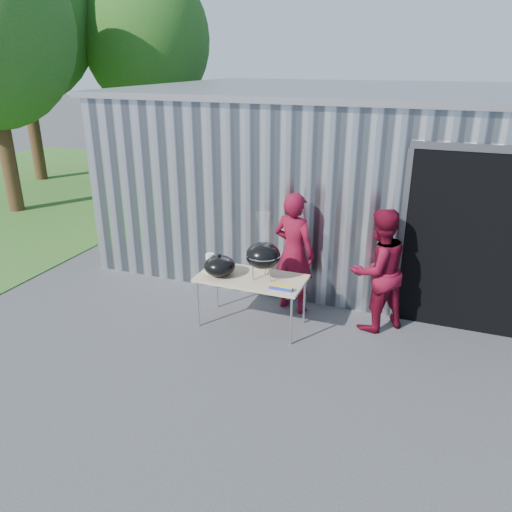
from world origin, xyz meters
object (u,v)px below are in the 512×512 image
at_px(person_cook, 294,253).
at_px(kettle_grill, 263,251).
at_px(person_bystander, 378,270).
at_px(folding_table, 251,280).

bearing_deg(person_cook, kettle_grill, 88.01).
bearing_deg(person_bystander, person_cook, -49.92).
bearing_deg(kettle_grill, folding_table, -178.51).
relative_size(folding_table, person_cook, 0.82).
relative_size(person_cook, person_bystander, 1.05).
bearing_deg(kettle_grill, person_cook, 71.63).
height_order(folding_table, kettle_grill, kettle_grill).
xyz_separation_m(folding_table, person_cook, (0.40, 0.70, 0.21)).
xyz_separation_m(kettle_grill, person_cook, (0.23, 0.69, -0.25)).
height_order(kettle_grill, person_bystander, person_bystander).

